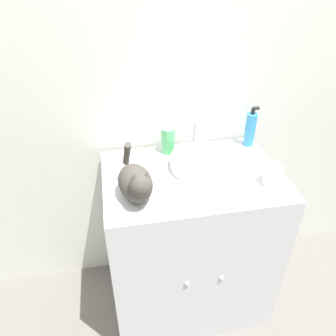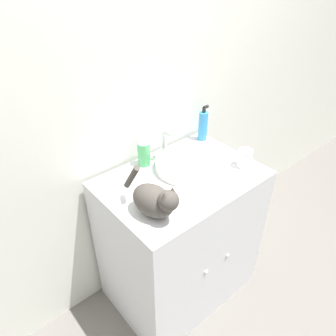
% 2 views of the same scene
% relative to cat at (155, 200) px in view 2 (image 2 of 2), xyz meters
% --- Properties ---
extents(ground_plane, '(8.00, 8.00, 0.00)m').
position_rel_cat_xyz_m(ground_plane, '(0.27, -0.16, -0.96)').
color(ground_plane, slate).
extents(wall_back, '(6.00, 0.05, 2.50)m').
position_rel_cat_xyz_m(wall_back, '(0.27, 0.45, 0.29)').
color(wall_back, silver).
rests_on(wall_back, ground_plane).
extents(vanity_cabinet, '(0.82, 0.58, 0.88)m').
position_rel_cat_xyz_m(vanity_cabinet, '(0.27, 0.12, -0.52)').
color(vanity_cabinet, silver).
rests_on(vanity_cabinet, ground_plane).
extents(sink_basin, '(0.32, 0.32, 0.06)m').
position_rel_cat_xyz_m(sink_basin, '(0.34, 0.17, -0.05)').
color(sink_basin, white).
rests_on(sink_basin, vanity_cabinet).
extents(faucet, '(0.16, 0.09, 0.16)m').
position_rel_cat_xyz_m(faucet, '(0.34, 0.34, -0.01)').
color(faucet, silver).
rests_on(faucet, vanity_cabinet).
extents(cat, '(0.17, 0.31, 0.21)m').
position_rel_cat_xyz_m(cat, '(0.00, 0.00, 0.00)').
color(cat, '#47423D').
rests_on(cat, vanity_cabinet).
extents(soap_bottle, '(0.06, 0.05, 0.21)m').
position_rel_cat_xyz_m(soap_bottle, '(0.63, 0.34, 0.01)').
color(soap_bottle, '#338CCC').
rests_on(soap_bottle, vanity_cabinet).
extents(spray_bottle, '(0.07, 0.07, 0.17)m').
position_rel_cat_xyz_m(spray_bottle, '(0.20, 0.34, 0.00)').
color(spray_bottle, '#4CB266').
rests_on(spray_bottle, vanity_cabinet).
extents(cup, '(0.08, 0.08, 0.10)m').
position_rel_cat_xyz_m(cup, '(0.59, -0.01, -0.03)').
color(cup, white).
rests_on(cup, vanity_cabinet).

